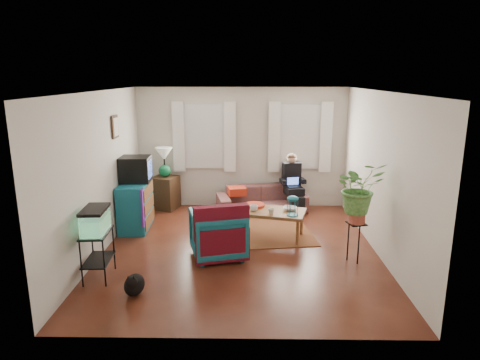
{
  "coord_description": "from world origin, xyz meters",
  "views": [
    {
      "loc": [
        0.12,
        -6.68,
        2.84
      ],
      "look_at": [
        0.0,
        0.4,
        1.1
      ],
      "focal_mm": 32.0,
      "sensor_mm": 36.0,
      "label": 1
    }
  ],
  "objects_px": {
    "side_table": "(166,193)",
    "aquarium_stand": "(98,255)",
    "plant_stand": "(355,242)",
    "coffee_table": "(270,224)",
    "sofa": "(262,195)",
    "armchair": "(218,231)",
    "dresser": "(136,205)"
  },
  "relations": [
    {
      "from": "sofa",
      "to": "side_table",
      "type": "height_order",
      "value": "sofa"
    },
    {
      "from": "side_table",
      "to": "coffee_table",
      "type": "distance_m",
      "value": 2.76
    },
    {
      "from": "dresser",
      "to": "aquarium_stand",
      "type": "relative_size",
      "value": 1.42
    },
    {
      "from": "aquarium_stand",
      "to": "plant_stand",
      "type": "height_order",
      "value": "aquarium_stand"
    },
    {
      "from": "sofa",
      "to": "armchair",
      "type": "relative_size",
      "value": 2.24
    },
    {
      "from": "side_table",
      "to": "coffee_table",
      "type": "relative_size",
      "value": 0.59
    },
    {
      "from": "armchair",
      "to": "coffee_table",
      "type": "height_order",
      "value": "armchair"
    },
    {
      "from": "sofa",
      "to": "aquarium_stand",
      "type": "xyz_separation_m",
      "value": [
        -2.44,
        -3.11,
        -0.02
      ]
    },
    {
      "from": "side_table",
      "to": "plant_stand",
      "type": "distance_m",
      "value": 4.38
    },
    {
      "from": "side_table",
      "to": "coffee_table",
      "type": "xyz_separation_m",
      "value": [
        2.19,
        -1.68,
        -0.1
      ]
    },
    {
      "from": "dresser",
      "to": "plant_stand",
      "type": "height_order",
      "value": "dresser"
    },
    {
      "from": "aquarium_stand",
      "to": "plant_stand",
      "type": "distance_m",
      "value": 3.86
    },
    {
      "from": "aquarium_stand",
      "to": "plant_stand",
      "type": "xyz_separation_m",
      "value": [
        3.81,
        0.62,
        -0.03
      ]
    },
    {
      "from": "sofa",
      "to": "plant_stand",
      "type": "xyz_separation_m",
      "value": [
        1.37,
        -2.48,
        -0.05
      ]
    },
    {
      "from": "aquarium_stand",
      "to": "armchair",
      "type": "height_order",
      "value": "armchair"
    },
    {
      "from": "plant_stand",
      "to": "coffee_table",
      "type": "bearing_deg",
      "value": 141.58
    },
    {
      "from": "aquarium_stand",
      "to": "coffee_table",
      "type": "distance_m",
      "value": 3.02
    },
    {
      "from": "sofa",
      "to": "dresser",
      "type": "height_order",
      "value": "dresser"
    },
    {
      "from": "sofa",
      "to": "plant_stand",
      "type": "relative_size",
      "value": 2.95
    },
    {
      "from": "side_table",
      "to": "aquarium_stand",
      "type": "relative_size",
      "value": 1.02
    },
    {
      "from": "plant_stand",
      "to": "side_table",
      "type": "bearing_deg",
      "value": 142.12
    },
    {
      "from": "dresser",
      "to": "coffee_table",
      "type": "bearing_deg",
      "value": -12.18
    },
    {
      "from": "side_table",
      "to": "plant_stand",
      "type": "xyz_separation_m",
      "value": [
        3.46,
        -2.69,
        -0.04
      ]
    },
    {
      "from": "aquarium_stand",
      "to": "dresser",
      "type": "bearing_deg",
      "value": 86.14
    },
    {
      "from": "side_table",
      "to": "aquarium_stand",
      "type": "xyz_separation_m",
      "value": [
        -0.35,
        -3.31,
        -0.01
      ]
    },
    {
      "from": "side_table",
      "to": "plant_stand",
      "type": "relative_size",
      "value": 1.12
    },
    {
      "from": "side_table",
      "to": "armchair",
      "type": "bearing_deg",
      "value": -62.66
    },
    {
      "from": "sofa",
      "to": "side_table",
      "type": "distance_m",
      "value": 2.1
    },
    {
      "from": "dresser",
      "to": "armchair",
      "type": "relative_size",
      "value": 1.18
    },
    {
      "from": "side_table",
      "to": "coffee_table",
      "type": "bearing_deg",
      "value": -37.57
    },
    {
      "from": "aquarium_stand",
      "to": "coffee_table",
      "type": "xyz_separation_m",
      "value": [
        2.54,
        1.63,
        -0.1
      ]
    },
    {
      "from": "armchair",
      "to": "plant_stand",
      "type": "xyz_separation_m",
      "value": [
        2.15,
        -0.17,
        -0.1
      ]
    }
  ]
}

